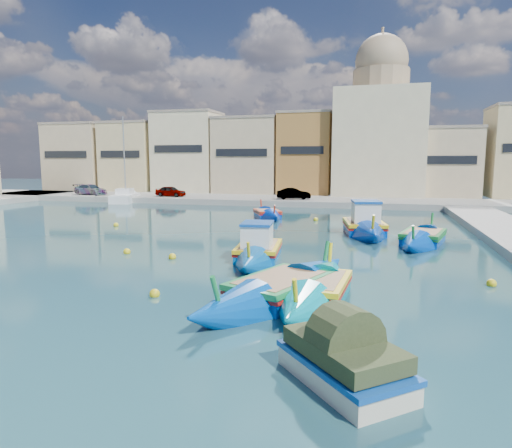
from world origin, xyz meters
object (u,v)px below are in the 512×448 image
at_px(luzzu_green, 267,215).
at_px(yacht_north, 129,197).
at_px(luzzu_cyan_mid, 423,239).
at_px(luzzu_cyan_south, 315,291).
at_px(luzzu_blue_cabin, 364,227).
at_px(luzzu_turquoise_cabin, 259,251).
at_px(luzzu_blue_south, 280,291).
at_px(church_block, 379,128).
at_px(tender_near, 344,363).

height_order(luzzu_green, yacht_north, yacht_north).
bearing_deg(luzzu_cyan_mid, luzzu_cyan_south, -110.84).
relative_size(luzzu_cyan_mid, luzzu_green, 1.24).
distance_m(luzzu_blue_cabin, luzzu_cyan_mid, 4.27).
xyz_separation_m(luzzu_blue_cabin, luzzu_cyan_south, (-1.22, -14.59, -0.14)).
xyz_separation_m(luzzu_green, luzzu_cyan_south, (6.70, -21.09, 0.03)).
bearing_deg(luzzu_cyan_south, luzzu_turquoise_cabin, 121.22).
distance_m(luzzu_turquoise_cabin, luzzu_blue_south, 6.51).
distance_m(luzzu_cyan_mid, yacht_north, 36.20).
bearing_deg(church_block, luzzu_blue_cabin, -91.55).
relative_size(church_block, luzzu_blue_cabin, 2.00).
xyz_separation_m(luzzu_turquoise_cabin, luzzu_cyan_mid, (8.01, 6.17, -0.07)).
distance_m(luzzu_cyan_mid, luzzu_blue_south, 13.51).
height_order(luzzu_cyan_mid, luzzu_green, luzzu_cyan_mid).
bearing_deg(luzzu_blue_cabin, luzzu_cyan_mid, -38.93).
xyz_separation_m(luzzu_blue_cabin, yacht_north, (-26.89, 17.26, -0.00)).
xyz_separation_m(luzzu_blue_cabin, luzzu_cyan_mid, (3.32, -2.68, -0.14)).
height_order(luzzu_cyan_south, yacht_north, yacht_north).
xyz_separation_m(tender_near, yacht_north, (-27.04, 37.66, -0.05)).
bearing_deg(luzzu_turquoise_cabin, tender_near, -67.25).
height_order(luzzu_turquoise_cabin, yacht_north, yacht_north).
bearing_deg(luzzu_blue_south, church_block, 85.77).
distance_m(luzzu_turquoise_cabin, luzzu_green, 15.69).
height_order(church_block, luzzu_blue_cabin, church_block).
distance_m(luzzu_blue_south, luzzu_cyan_south, 1.20).
bearing_deg(church_block, luzzu_blue_south, -94.23).
bearing_deg(luzzu_cyan_south, yacht_north, 128.87).
xyz_separation_m(church_block, luzzu_green, (-8.65, -20.36, -8.17)).
relative_size(luzzu_blue_south, yacht_north, 0.91).
distance_m(luzzu_blue_cabin, yacht_north, 31.95).
bearing_deg(luzzu_blue_cabin, church_block, 88.45).
height_order(luzzu_cyan_mid, luzzu_blue_south, luzzu_blue_south).
relative_size(luzzu_cyan_mid, luzzu_cyan_south, 1.08).
xyz_separation_m(luzzu_cyan_mid, luzzu_green, (-11.24, 9.18, -0.03)).
relative_size(luzzu_cyan_mid, yacht_north, 0.85).
bearing_deg(yacht_north, luzzu_cyan_south, -51.13).
relative_size(church_block, luzzu_cyan_mid, 2.21).
distance_m(luzzu_blue_cabin, luzzu_cyan_south, 14.64).
distance_m(luzzu_blue_cabin, tender_near, 20.40).
height_order(church_block, luzzu_turquoise_cabin, church_block).
height_order(luzzu_turquoise_cabin, luzzu_green, luzzu_turquoise_cabin).
bearing_deg(luzzu_cyan_mid, luzzu_blue_cabin, 141.07).
distance_m(church_block, tender_near, 47.93).
height_order(luzzu_cyan_mid, tender_near, luzzu_cyan_mid).
bearing_deg(luzzu_green, luzzu_cyan_mid, -39.24).
bearing_deg(luzzu_green, tender_near, -73.30).
xyz_separation_m(luzzu_blue_south, tender_near, (2.52, -5.47, 0.18)).
xyz_separation_m(luzzu_turquoise_cabin, tender_near, (4.84, -11.55, 0.12)).
height_order(luzzu_green, luzzu_cyan_south, luzzu_cyan_south).
relative_size(luzzu_blue_cabin, luzzu_cyan_south, 1.19).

